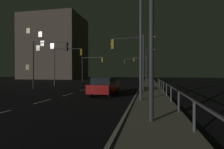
% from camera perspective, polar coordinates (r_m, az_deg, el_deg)
% --- Properties ---
extents(ground_plane, '(112.00, 112.00, 0.00)m').
position_cam_1_polar(ground_plane, '(21.03, -8.39, -4.78)').
color(ground_plane, black).
rests_on(ground_plane, ground).
extents(sidewalk_right, '(2.37, 77.00, 0.14)m').
position_cam_1_polar(sidewalk_right, '(19.80, 12.41, -4.92)').
color(sidewalk_right, '#9E937F').
rests_on(sidewalk_right, ground).
extents(lane_markings_center, '(0.14, 50.00, 0.01)m').
position_cam_1_polar(lane_markings_center, '(24.34, -5.60, -4.03)').
color(lane_markings_center, silver).
rests_on(lane_markings_center, ground).
extents(lane_edge_line, '(0.14, 53.00, 0.01)m').
position_cam_1_polar(lane_edge_line, '(24.81, 8.87, -3.94)').
color(lane_edge_line, silver).
rests_on(lane_edge_line, ground).
extents(car, '(1.95, 4.45, 1.57)m').
position_cam_1_polar(car, '(15.70, -2.36, -3.60)').
color(car, '#B71414').
rests_on(car, ground).
extents(traffic_light_mid_left, '(3.34, 0.55, 5.43)m').
position_cam_1_polar(traffic_light_mid_left, '(17.78, 5.33, 6.92)').
color(traffic_light_mid_left, '#38383D').
rests_on(traffic_light_mid_left, sidewalk_right).
extents(traffic_light_near_right, '(4.85, 0.75, 5.33)m').
position_cam_1_polar(traffic_light_near_right, '(37.81, -6.47, 3.39)').
color(traffic_light_near_right, '#2D3033').
rests_on(traffic_light_near_right, ground).
extents(traffic_light_far_right, '(3.17, 0.56, 5.54)m').
position_cam_1_polar(traffic_light_far_right, '(41.38, 9.02, 3.40)').
color(traffic_light_far_right, '#4C4C51').
rests_on(traffic_light_far_right, sidewalk_right).
extents(traffic_light_far_center, '(4.34, 0.83, 5.74)m').
position_cam_1_polar(traffic_light_far_center, '(27.67, -14.15, 4.91)').
color(traffic_light_far_center, '#4C4C51').
rests_on(traffic_light_far_center, ground).
extents(traffic_light_near_left, '(4.69, 0.70, 4.86)m').
position_cam_1_polar(traffic_light_near_left, '(36.75, 7.54, 3.17)').
color(traffic_light_near_left, '#2D3033').
rests_on(traffic_light_near_left, sidewalk_right).
extents(traffic_light_mid_right, '(4.63, 0.34, 5.75)m').
position_cam_1_polar(traffic_light_mid_right, '(22.72, -19.57, 5.89)').
color(traffic_light_mid_right, '#2D3033').
rests_on(traffic_light_mid_right, ground).
extents(street_lamp_median, '(0.73, 1.60, 7.10)m').
position_cam_1_polar(street_lamp_median, '(7.62, 12.81, 19.08)').
color(street_lamp_median, '#38383D').
rests_on(street_lamp_median, sidewalk_right).
extents(street_lamp_mid_block, '(1.15, 1.60, 8.41)m').
position_cam_1_polar(street_lamp_mid_block, '(12.32, 9.64, 15.28)').
color(street_lamp_mid_block, '#4C4C51').
rests_on(street_lamp_mid_block, sidewalk_right).
extents(street_lamp_far_end, '(1.16, 1.35, 8.45)m').
position_cam_1_polar(street_lamp_far_end, '(34.19, 11.97, 5.85)').
color(street_lamp_far_end, '#4C4C51').
rests_on(street_lamp_far_end, sidewalk_right).
extents(street_lamp_corner, '(2.14, 0.69, 7.33)m').
position_cam_1_polar(street_lamp_corner, '(42.66, 11.10, 4.08)').
color(street_lamp_corner, '#2D3033').
rests_on(street_lamp_corner, sidewalk_right).
extents(barrier_fence, '(0.09, 26.26, 0.98)m').
position_cam_1_polar(barrier_fence, '(13.41, 17.38, -4.12)').
color(barrier_fence, '#59595E').
rests_on(barrier_fence, sidewalk_right).
extents(building_distant, '(17.82, 13.87, 19.59)m').
position_cam_1_polar(building_distant, '(61.22, -17.61, 7.93)').
color(building_distant, brown).
rests_on(building_distant, ground).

